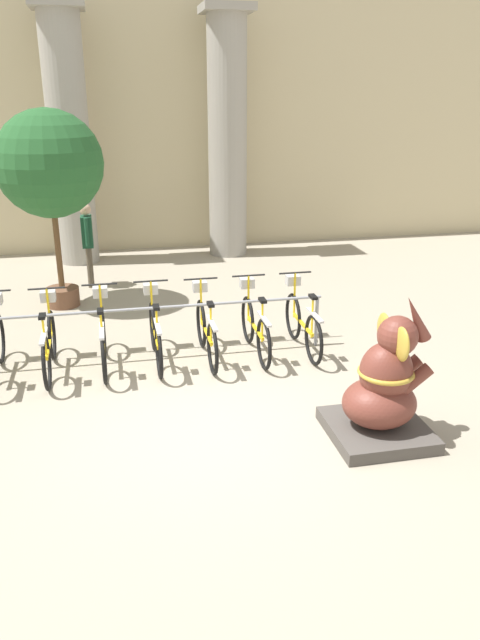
# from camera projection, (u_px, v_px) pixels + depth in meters

# --- Properties ---
(ground_plane) EXTENTS (60.00, 60.00, 0.00)m
(ground_plane) POSITION_uv_depth(u_px,v_px,m) (214.00, 423.00, 7.04)
(ground_plane) COLOR #9E937F
(building_facade) EXTENTS (20.00, 0.20, 6.00)m
(building_facade) POSITION_uv_depth(u_px,v_px,m) (146.00, 115.00, 13.88)
(building_facade) COLOR #C6B78E
(building_facade) RESTS_ON ground_plane
(column_left) EXTENTS (1.05, 1.05, 5.16)m
(column_left) POSITION_uv_depth(u_px,v_px,m) (69.00, 137.00, 12.77)
(column_left) COLOR gray
(column_left) RESTS_ON ground_plane
(column_right) EXTENTS (1.05, 1.05, 5.16)m
(column_right) POSITION_uv_depth(u_px,v_px,m) (227.00, 135.00, 13.42)
(column_right) COLOR gray
(column_right) RESTS_ON ground_plane
(bike_rack) EXTENTS (5.48, 0.05, 0.77)m
(bike_rack) POSITION_uv_depth(u_px,v_px,m) (128.00, 318.00, 8.44)
(bike_rack) COLOR gray
(bike_rack) RESTS_ON ground_plane
(bicycle_2) EXTENTS (0.48, 1.67, 1.05)m
(bicycle_2) POSITION_uv_depth(u_px,v_px,m) (49.00, 343.00, 8.18)
(bicycle_2) COLOR black
(bicycle_2) RESTS_ON ground_plane
(bicycle_3) EXTENTS (0.48, 1.67, 1.05)m
(bicycle_3) POSITION_uv_depth(u_px,v_px,m) (103.00, 338.00, 8.36)
(bicycle_3) COLOR black
(bicycle_3) RESTS_ON ground_plane
(bicycle_4) EXTENTS (0.48, 1.67, 1.05)m
(bicycle_4) POSITION_uv_depth(u_px,v_px,m) (155.00, 333.00, 8.50)
(bicycle_4) COLOR black
(bicycle_4) RESTS_ON ground_plane
(bicycle_5) EXTENTS (0.48, 1.67, 1.05)m
(bicycle_5) POSITION_uv_depth(u_px,v_px,m) (206.00, 330.00, 8.61)
(bicycle_5) COLOR black
(bicycle_5) RESTS_ON ground_plane
(bicycle_6) EXTENTS (0.48, 1.67, 1.05)m
(bicycle_6) POSITION_uv_depth(u_px,v_px,m) (255.00, 326.00, 8.76)
(bicycle_6) COLOR black
(bicycle_6) RESTS_ON ground_plane
(bicycle_7) EXTENTS (0.48, 1.67, 1.05)m
(bicycle_7) POSITION_uv_depth(u_px,v_px,m) (302.00, 322.00, 8.90)
(bicycle_7) COLOR black
(bicycle_7) RESTS_ON ground_plane
(elephant_statue) EXTENTS (1.04, 1.04, 1.61)m
(elephant_statue) POSITION_uv_depth(u_px,v_px,m) (384.00, 390.00, 6.61)
(elephant_statue) COLOR #4C4742
(elephant_statue) RESTS_ON ground_plane
(person_pedestrian) EXTENTS (0.21, 0.47, 1.58)m
(person_pedestrian) POSITION_uv_depth(u_px,v_px,m) (88.00, 238.00, 11.63)
(person_pedestrian) COLOR brown
(person_pedestrian) RESTS_ON ground_plane
(potted_tree) EXTENTS (1.74, 1.74, 3.29)m
(potted_tree) POSITION_uv_depth(u_px,v_px,m) (49.00, 167.00, 10.05)
(potted_tree) COLOR brown
(potted_tree) RESTS_ON ground_plane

